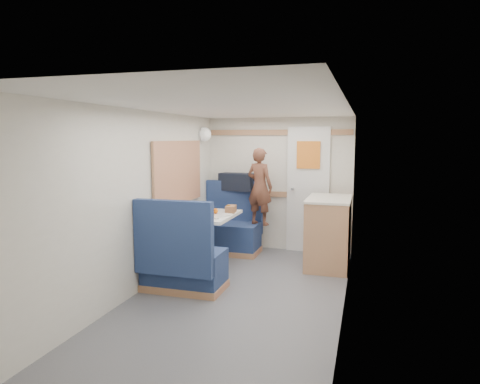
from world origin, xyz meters
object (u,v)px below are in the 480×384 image
(dome_light, at_px, (204,134))
(person, at_px, (260,187))
(cheese_block, at_px, (201,215))
(beer_glass, at_px, (228,209))
(tumbler_right, at_px, (211,210))
(tray, at_px, (217,216))
(bench_far, at_px, (230,232))
(bench_near, at_px, (182,265))
(bread_loaf, at_px, (231,209))
(tumbler_left, at_px, (181,214))
(pepper_grinder, at_px, (207,212))
(wine_glass, at_px, (198,205))
(duffel_bag, at_px, (238,182))
(tumbler_mid, at_px, (207,205))
(galley_counter, at_px, (328,232))
(orange_fruit, at_px, (215,211))
(dinette_table, at_px, (210,226))

(dome_light, height_order, person, dome_light)
(cheese_block, distance_m, beer_glass, 0.51)
(tumbler_right, bearing_deg, tray, -46.17)
(bench_far, xyz_separation_m, person, (0.46, -0.03, 0.70))
(bench_near, relative_size, person, 0.95)
(bread_loaf, bearing_deg, bench_far, 108.75)
(tumbler_left, distance_m, pepper_grinder, 0.38)
(tray, relative_size, wine_glass, 2.05)
(dome_light, height_order, cheese_block, dome_light)
(duffel_bag, relative_size, tumbler_right, 4.58)
(tumbler_mid, bearing_deg, cheese_block, -75.03)
(galley_counter, height_order, tumbler_right, galley_counter)
(galley_counter, xyz_separation_m, tumbler_right, (-1.45, -0.54, 0.31))
(dome_light, bearing_deg, duffel_bag, 31.80)
(bread_loaf, bearing_deg, tumbler_left, -127.97)
(beer_glass, bearing_deg, person, 67.88)
(bench_near, bearing_deg, tumbler_right, 88.56)
(tray, bearing_deg, bench_near, -100.96)
(person, relative_size, pepper_grinder, 12.81)
(dome_light, height_order, galley_counter, dome_light)
(duffel_bag, bearing_deg, dome_light, -137.80)
(galley_counter, bearing_deg, bread_loaf, -164.35)
(person, relative_size, beer_glass, 11.54)
(galley_counter, xyz_separation_m, tray, (-1.32, -0.67, 0.26))
(orange_fruit, bearing_deg, tray, -59.41)
(tumbler_left, bearing_deg, person, 60.45)
(orange_fruit, distance_m, wine_glass, 0.24)
(tumbler_left, xyz_separation_m, tumbler_right, (0.25, 0.39, 0.01))
(bench_near, bearing_deg, bench_far, 90.00)
(orange_fruit, distance_m, pepper_grinder, 0.11)
(dome_light, xyz_separation_m, bread_loaf, (0.61, -0.65, -0.98))
(person, bearing_deg, wine_glass, 75.62)
(dome_light, height_order, wine_glass, dome_light)
(duffel_bag, xyz_separation_m, beer_glass, (0.15, -0.93, -0.26))
(bench_far, height_order, cheese_block, bench_far)
(person, xyz_separation_m, wine_glass, (-0.59, -0.87, -0.16))
(pepper_grinder, bearing_deg, galley_counter, 22.26)
(dinette_table, distance_m, bread_loaf, 0.36)
(tumbler_mid, height_order, pepper_grinder, tumbler_mid)
(person, bearing_deg, bench_near, 94.63)
(galley_counter, distance_m, pepper_grinder, 1.63)
(duffel_bag, bearing_deg, tumbler_mid, -96.14)
(bench_far, relative_size, tumbler_right, 8.75)
(beer_glass, distance_m, pepper_grinder, 0.32)
(tumbler_mid, height_order, beer_glass, tumbler_mid)
(wine_glass, bearing_deg, orange_fruit, 3.10)
(orange_fruit, bearing_deg, tumbler_left, -132.72)
(duffel_bag, bearing_deg, tumbler_right, -80.81)
(dome_light, bearing_deg, cheese_block, -71.00)
(bread_loaf, bearing_deg, beer_glass, -150.71)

